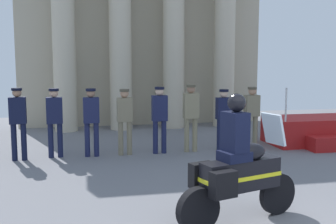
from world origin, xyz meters
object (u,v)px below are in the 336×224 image
officer_in_row_0 (18,118)px  officer_in_row_4 (160,114)px  officer_in_row_2 (91,117)px  reviewing_stand (318,131)px  officer_in_row_7 (252,112)px  officer_in_row_6 (224,115)px  officer_in_row_1 (55,117)px  officer_in_row_5 (191,112)px  motorcycle_with_rider (237,170)px  officer_in_row_3 (125,116)px

officer_in_row_0 → officer_in_row_4: (3.39, 0.05, -0.02)m
officer_in_row_2 → officer_in_row_0: bearing=-0.0°
reviewing_stand → officer_in_row_7: 2.22m
officer_in_row_2 → officer_in_row_6: (3.40, -0.01, -0.04)m
officer_in_row_1 → officer_in_row_5: officer_in_row_5 is taller
reviewing_stand → officer_in_row_7: size_ratio=1.70×
officer_in_row_5 → officer_in_row_6: 0.88m
motorcycle_with_rider → officer_in_row_7: bearing=47.7°
officer_in_row_0 → officer_in_row_2: officer_in_row_0 is taller
officer_in_row_0 → officer_in_row_5: bearing=179.2°
officer_in_row_4 → officer_in_row_6: bearing=177.9°
officer_in_row_4 → officer_in_row_6: officer_in_row_4 is taller
officer_in_row_2 → motorcycle_with_rider: (1.93, -4.72, -0.20)m
officer_in_row_2 → officer_in_row_3: (0.82, 0.00, -0.01)m
reviewing_stand → officer_in_row_0: (-8.05, -0.35, 0.66)m
officer_in_row_3 → motorcycle_with_rider: 4.85m
officer_in_row_6 → officer_in_row_5: bearing=-3.9°
officer_in_row_2 → officer_in_row_7: (4.23, 0.10, -0.01)m
officer_in_row_1 → officer_in_row_3: size_ratio=1.02×
reviewing_stand → officer_in_row_3: bearing=-177.0°
officer_in_row_5 → reviewing_stand: bearing=-177.8°
officer_in_row_7 → motorcycle_with_rider: 5.34m
officer_in_row_5 → officer_in_row_7: 1.71m
officer_in_row_3 → officer_in_row_2: bearing=-1.8°
officer_in_row_5 → motorcycle_with_rider: (-0.59, -4.74, -0.23)m
officer_in_row_2 → officer_in_row_1: bearing=-7.6°
reviewing_stand → officer_in_row_5: bearing=-176.0°
officer_in_row_2 → officer_in_row_6: officer_in_row_2 is taller
officer_in_row_5 → officer_in_row_6: (0.87, -0.03, -0.07)m
officer_in_row_7 → motorcycle_with_rider: (-2.30, -4.82, -0.18)m
officer_in_row_0 → officer_in_row_6: officer_in_row_0 is taller
officer_in_row_0 → motorcycle_with_rider: size_ratio=0.85×
officer_in_row_7 → officer_in_row_6: bearing=5.4°
officer_in_row_0 → officer_in_row_7: 5.93m
officer_in_row_4 → officer_in_row_5: officer_in_row_5 is taller
reviewing_stand → officer_in_row_1: officer_in_row_1 is taller
officer_in_row_6 → reviewing_stand: bearing=-176.0°
officer_in_row_0 → officer_in_row_6: 5.09m
officer_in_row_1 → motorcycle_with_rider: (2.80, -4.81, -0.20)m
officer_in_row_2 → officer_in_row_5: size_ratio=0.97×
reviewing_stand → officer_in_row_4: (-4.66, -0.29, 0.64)m
officer_in_row_4 → officer_in_row_2: bearing=-1.8°
officer_in_row_6 → officer_in_row_7: 0.84m
officer_in_row_0 → officer_in_row_3: 2.51m
officer_in_row_0 → officer_in_row_3: bearing=179.4°
officer_in_row_4 → officer_in_row_6: (1.70, -0.01, -0.05)m
officer_in_row_3 → officer_in_row_5: size_ratio=0.95×
officer_in_row_4 → officer_in_row_7: officer_in_row_4 is taller
reviewing_stand → officer_in_row_5: 3.90m
officer_in_row_1 → officer_in_row_5: bearing=177.1°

